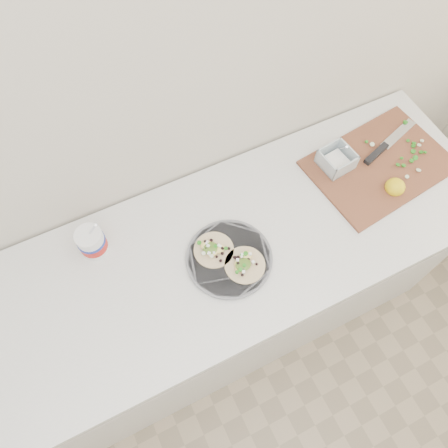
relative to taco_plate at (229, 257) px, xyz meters
name	(u,v)px	position (x,y,z in m)	size (l,w,h in m)	color
counter	(175,311)	(-0.22, 0.06, -0.47)	(2.44, 0.66, 0.90)	silver
taco_plate	(229,257)	(0.00, 0.00, 0.00)	(0.29, 0.29, 0.04)	slate
tub	(92,241)	(-0.39, 0.23, 0.05)	(0.09, 0.09, 0.21)	white
cutboard	(376,162)	(0.67, 0.11, 0.00)	(0.55, 0.41, 0.08)	brown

